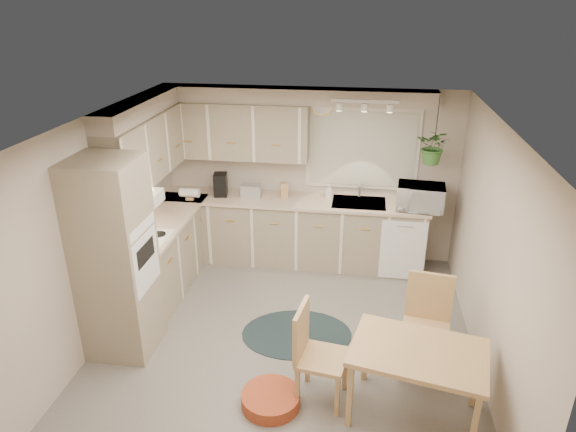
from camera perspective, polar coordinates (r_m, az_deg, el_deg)
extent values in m
plane|color=slate|center=(5.82, -0.16, -13.42)|extent=(4.20, 4.20, 0.00)
plane|color=silver|center=(4.78, -0.20, 10.26)|extent=(4.20, 4.20, 0.00)
cube|color=#B4A594|center=(7.12, 2.40, 4.63)|extent=(4.00, 0.04, 2.40)
cube|color=#B4A594|center=(3.47, -5.73, -18.05)|extent=(4.00, 0.04, 2.40)
cube|color=#B4A594|center=(5.81, -20.07, -1.29)|extent=(0.04, 4.20, 2.40)
cube|color=#B4A594|center=(5.30, 21.77, -3.98)|extent=(0.04, 4.20, 2.40)
cube|color=gray|center=(6.71, -13.54, -4.22)|extent=(0.60, 1.85, 0.90)
cube|color=gray|center=(7.15, 0.43, -1.76)|extent=(3.60, 0.60, 0.90)
cube|color=#CBAE94|center=(6.51, -13.84, -0.55)|extent=(0.64, 1.89, 0.04)
cube|color=#CBAE94|center=(6.95, 0.43, 1.72)|extent=(3.64, 0.64, 0.04)
cube|color=gray|center=(5.43, -18.61, -4.60)|extent=(0.65, 0.65, 2.10)
cube|color=silver|center=(5.30, -15.51, -4.92)|extent=(0.02, 0.56, 0.58)
cube|color=gray|center=(6.37, -15.34, 7.44)|extent=(0.35, 2.00, 0.75)
cube|color=gray|center=(6.95, -6.01, 9.43)|extent=(2.00, 0.35, 0.75)
cube|color=#B4A594|center=(6.27, -16.02, 11.60)|extent=(0.30, 2.00, 0.20)
cube|color=#B4A594|center=(6.72, 0.67, 13.22)|extent=(3.60, 0.30, 0.20)
cube|color=silver|center=(6.02, -15.76, -2.54)|extent=(0.52, 0.58, 0.02)
cube|color=silver|center=(5.85, -16.42, 1.49)|extent=(0.40, 0.60, 0.14)
cube|color=beige|center=(6.94, 8.23, 7.36)|extent=(1.40, 0.02, 1.00)
cube|color=beige|center=(6.95, 8.23, 7.39)|extent=(1.50, 0.02, 1.10)
cube|color=#AAAEB2|center=(6.91, 7.86, 1.16)|extent=(0.70, 0.48, 0.10)
cube|color=silver|center=(6.85, 12.61, -3.79)|extent=(0.58, 0.02, 0.83)
cube|color=silver|center=(6.26, 8.53, 12.49)|extent=(0.80, 0.04, 0.04)
cylinder|color=#E7B351|center=(6.82, 3.79, 12.30)|extent=(0.30, 0.03, 0.30)
cube|color=tan|center=(4.85, 13.93, -17.60)|extent=(1.26, 0.97, 0.71)
cube|color=tan|center=(4.82, 3.87, -15.24)|extent=(0.51, 0.51, 0.96)
cube|color=tan|center=(5.27, 15.05, -12.02)|extent=(0.54, 0.54, 1.00)
ellipsoid|color=black|center=(5.88, 0.97, -12.95)|extent=(1.34, 1.08, 0.01)
cylinder|color=#AC4022|center=(5.01, -1.92, -19.68)|extent=(0.57, 0.57, 0.13)
imported|color=silver|center=(6.77, 14.53, 2.33)|extent=(0.62, 0.38, 0.40)
imported|color=silver|center=(7.03, 4.53, 2.44)|extent=(0.11, 0.19, 0.08)
imported|color=#366B2A|center=(6.60, 15.89, 7.01)|extent=(0.54, 0.57, 0.35)
cube|color=black|center=(7.10, -7.50, 3.49)|extent=(0.21, 0.24, 0.31)
cube|color=#AAAEB2|center=(7.04, -4.08, 2.84)|extent=(0.28, 0.16, 0.17)
cube|color=tan|center=(6.98, -0.41, 2.91)|extent=(0.12, 0.12, 0.21)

